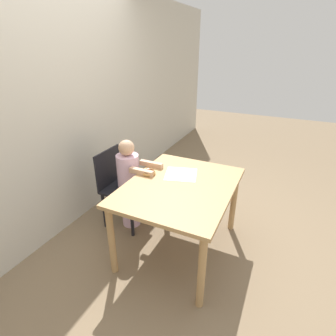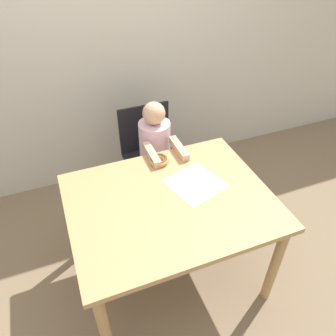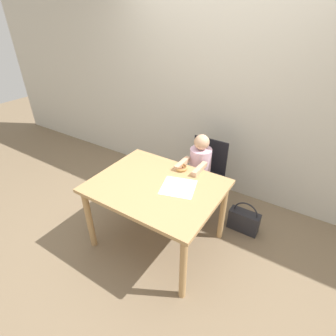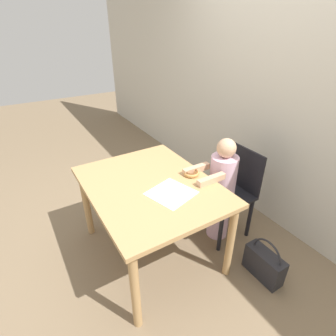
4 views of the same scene
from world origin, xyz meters
TOP-DOWN VIEW (x-y plane):
  - ground_plane at (0.00, 0.00)m, footprint 12.00×12.00m
  - wall_back at (0.00, 1.29)m, footprint 8.00×0.05m
  - dining_table at (0.00, 0.00)m, footprint 1.18×0.93m
  - chair at (0.13, 0.76)m, footprint 0.41×0.42m
  - child_figure at (0.13, 0.64)m, footprint 0.25×0.46m
  - donut at (0.06, 0.35)m, footprint 0.13×0.13m
  - napkin at (0.19, 0.07)m, footprint 0.37×0.37m
  - handbag at (0.70, 0.64)m, footprint 0.33×0.13m

SIDE VIEW (x-z plane):
  - ground_plane at x=0.00m, z-range 0.00..0.00m
  - handbag at x=0.70m, z-range -0.05..0.32m
  - chair at x=0.13m, z-range 0.03..0.88m
  - child_figure at x=0.13m, z-range 0.01..1.01m
  - dining_table at x=0.00m, z-range 0.27..0.99m
  - napkin at x=0.19m, z-range 0.72..0.73m
  - donut at x=0.06m, z-range 0.72..0.77m
  - wall_back at x=0.00m, z-range 0.00..2.50m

